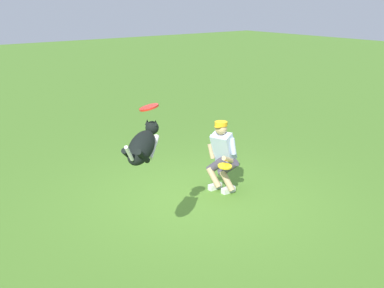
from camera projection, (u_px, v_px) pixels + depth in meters
ground_plane at (202, 198)px, 8.24m from camera, size 60.00×60.00×0.00m
person at (222, 154)px, 8.33m from camera, size 0.54×0.67×1.29m
dog at (143, 146)px, 5.67m from camera, size 0.85×0.69×0.48m
frisbee_flying at (149, 107)px, 5.73m from camera, size 0.34×0.34×0.10m
frisbee_held at (225, 166)px, 7.99m from camera, size 0.32×0.32×0.06m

